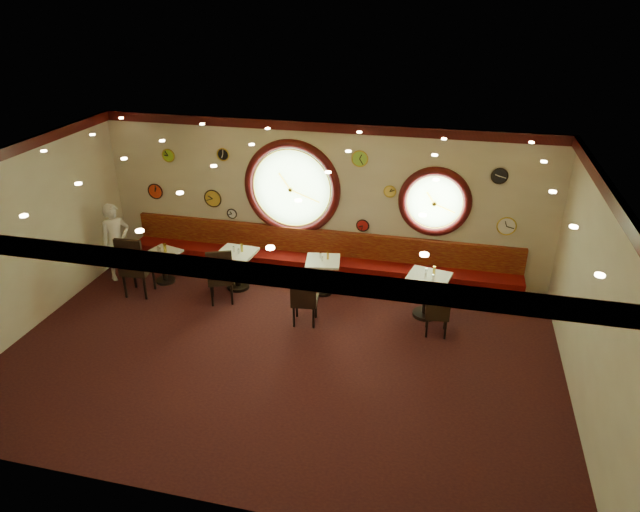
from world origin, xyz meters
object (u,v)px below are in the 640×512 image
(chair_a, at_px, (134,263))
(chair_d, at_px, (438,309))
(condiment_c_pepper, at_px, (322,259))
(table_b, at_px, (237,266))
(condiment_d_bottle, at_px, (434,270))
(waiter, at_px, (117,242))
(condiment_a_salt, at_px, (158,249))
(condiment_d_salt, at_px, (426,271))
(table_a, at_px, (163,263))
(chair_b, at_px, (220,273))
(table_c, at_px, (323,272))
(condiment_a_bottle, at_px, (165,248))
(condiment_c_bottle, at_px, (328,256))
(chair_c, at_px, (304,295))
(condiment_b_salt, at_px, (234,249))
(condiment_c_salt, at_px, (321,255))
(condiment_b_bottle, at_px, (242,248))
(table_d, at_px, (427,291))
(condiment_b_pepper, at_px, (239,251))
(condiment_a_pepper, at_px, (160,250))
(condiment_d_pepper, at_px, (433,277))

(chair_a, relative_size, chair_d, 1.31)
(chair_d, xyz_separation_m, condiment_c_pepper, (-2.25, 1.00, 0.21))
(table_b, distance_m, condiment_d_bottle, 3.83)
(chair_d, height_order, waiter, waiter)
(condiment_a_salt, distance_m, condiment_d_salt, 5.29)
(condiment_d_salt, xyz_separation_m, condiment_d_bottle, (0.14, 0.02, 0.02))
(table_a, relative_size, chair_b, 1.08)
(table_a, height_order, table_c, table_c)
(condiment_a_bottle, bearing_deg, table_c, 5.27)
(waiter, bearing_deg, condiment_c_bottle, -47.55)
(chair_c, height_order, condiment_d_salt, chair_c)
(waiter, bearing_deg, table_a, -51.39)
(condiment_b_salt, distance_m, waiter, 2.47)
(condiment_a_bottle, bearing_deg, condiment_c_bottle, 6.23)
(chair_c, distance_m, condiment_d_salt, 2.24)
(chair_b, xyz_separation_m, condiment_d_salt, (3.75, 0.55, 0.21))
(condiment_c_salt, bearing_deg, condiment_b_bottle, -171.37)
(condiment_b_bottle, bearing_deg, condiment_b_salt, -163.91)
(chair_c, bearing_deg, condiment_a_bottle, 156.60)
(condiment_a_bottle, bearing_deg, chair_d, -7.87)
(table_d, relative_size, condiment_d_bottle, 5.46)
(chair_a, distance_m, chair_c, 3.44)
(condiment_d_salt, relative_size, condiment_b_pepper, 1.05)
(condiment_a_pepper, xyz_separation_m, condiment_a_bottle, (0.08, 0.06, 0.04))
(condiment_d_salt, distance_m, condiment_a_pepper, 5.23)
(condiment_d_salt, bearing_deg, condiment_b_salt, 178.31)
(table_a, height_order, condiment_b_pepper, condiment_b_pepper)
(condiment_b_pepper, bearing_deg, condiment_d_bottle, -0.41)
(condiment_d_bottle, xyz_separation_m, waiter, (-6.33, -0.05, -0.08))
(condiment_a_pepper, distance_m, condiment_a_bottle, 0.10)
(condiment_c_salt, relative_size, condiment_c_bottle, 0.71)
(chair_a, height_order, chair_b, chair_a)
(table_b, bearing_deg, condiment_b_salt, 163.78)
(table_b, bearing_deg, condiment_a_salt, -176.20)
(chair_a, relative_size, condiment_c_pepper, 8.63)
(table_d, distance_m, condiment_c_salt, 2.17)
(condiment_d_bottle, bearing_deg, condiment_b_salt, 178.61)
(chair_a, xyz_separation_m, condiment_b_salt, (1.73, 0.79, 0.12))
(table_a, xyz_separation_m, condiment_b_salt, (1.49, 0.12, 0.42))
(condiment_b_salt, height_order, condiment_b_pepper, condiment_b_salt)
(table_d, xyz_separation_m, condiment_c_pepper, (-2.03, 0.36, 0.25))
(condiment_a_pepper, distance_m, condiment_b_bottle, 1.68)
(chair_b, relative_size, condiment_a_pepper, 6.28)
(chair_d, height_order, condiment_d_salt, chair_d)
(condiment_b_pepper, height_order, condiment_c_bottle, condiment_b_pepper)
(chair_b, distance_m, condiment_c_bottle, 2.07)
(table_a, xyz_separation_m, condiment_a_bottle, (0.06, 0.02, 0.34))
(chair_a, bearing_deg, condiment_d_pepper, 0.62)
(table_d, relative_size, condiment_a_bottle, 4.76)
(condiment_b_bottle, bearing_deg, chair_b, -104.27)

